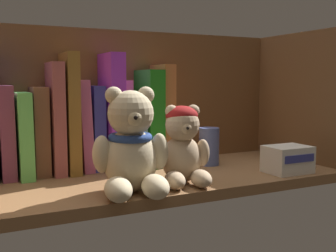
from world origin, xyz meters
The scene contains 19 objects.
shelf_board centered at (0.00, 0.00, 1.00)cm, with size 73.85×28.97×2.00cm, color brown.
shelf_back_panel centered at (0.00, 15.09, 16.01)cm, with size 76.25×1.20×32.01cm, color brown.
shelf_side_panel_right centered at (37.73, 0.00, 16.01)cm, with size 1.60×31.37×32.01cm, color brown.
book_2 centered at (-26.74, 11.98, 10.94)cm, with size 2.60×11.99×17.87cm, color #753654.
book_3 centered at (-23.69, 11.98, 10.29)cm, with size 2.58×14.57×16.58cm, color #63CE61.
book_4 centered at (-20.50, 11.98, 10.78)cm, with size 2.87×10.32×17.56cm, color brown.
book_5 centered at (-17.43, 11.98, 13.20)cm, with size 2.37×12.76×22.41cm, color #9D4E4E.
book_6 centered at (-14.59, 11.98, 14.20)cm, with size 2.37×13.29×24.39cm, color brown.
book_7 centered at (-11.87, 11.98, 11.46)cm, with size 2.16×10.67×18.91cm, color #AB4F7B.
book_8 centered at (-9.09, 11.98, 10.86)cm, with size 2.47×9.79×17.72cm, color #313591.
book_9 centered at (-5.84, 11.98, 14.24)cm, with size 3.12×14.15×24.47cm, color purple.
book_10 centered at (-2.94, 11.98, 11.43)cm, with size 1.76×10.54×18.86cm, color #B95485.
book_11 centered at (-0.51, 11.98, 9.66)cm, with size 2.19×13.12×15.33cm, color #6BB0A8.
book_12 centered at (2.80, 11.98, 12.56)cm, with size 3.50×13.97×21.13cm, color #1B7419.
book_13 centered at (6.38, 11.98, 13.17)cm, with size 2.73×11.48×22.34cm, color #B86435.
teddy_bear_larger centered at (-8.95, -9.93, 9.60)cm, with size 13.21×13.72×17.81cm.
teddy_bear_smaller centered at (1.73, -7.97, 8.85)cm, with size 10.80×11.21×14.44cm.
pillar_candle centered at (14.93, 4.21, 6.20)cm, with size 4.52×4.52×8.39cm, color #4C5B99.
small_product_box centered at (25.39, -9.43, 4.75)cm, with size 8.82×6.88×5.49cm.
Camera 1 is at (-32.69, -72.40, 20.62)cm, focal length 43.41 mm.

